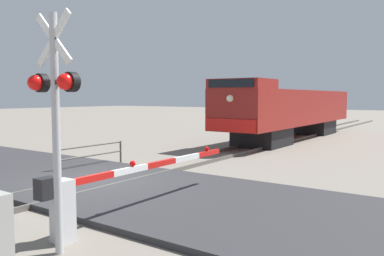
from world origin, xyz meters
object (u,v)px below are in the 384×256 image
guard_railing (92,153)px  crossing_signal (54,104)px  crossing_gate (96,191)px  locomotive (291,110)px

guard_railing → crossing_signal: bearing=-44.5°
crossing_gate → locomotive: bearing=99.4°
crossing_signal → locomotive: bearing=100.0°
locomotive → crossing_signal: 21.09m
locomotive → crossing_gate: locomotive is taller
crossing_signal → guard_railing: size_ratio=1.35×
locomotive → crossing_gate: 19.81m
crossing_gate → guard_railing: size_ratio=1.97×
guard_railing → locomotive: bearing=80.7°
locomotive → crossing_signal: size_ratio=3.92×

